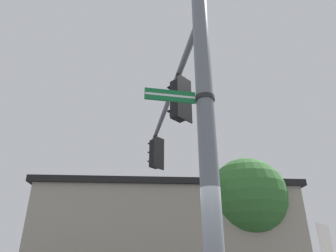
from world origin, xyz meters
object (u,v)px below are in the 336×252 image
object	(u,v)px
traffic_light_mid_inner	(155,154)
bird_flying	(202,32)
street_name_sign	(192,98)
traffic_light_nearest_pole	(179,100)

from	to	relation	value
traffic_light_mid_inner	bird_flying	distance (m)	4.72
traffic_light_mid_inner	street_name_sign	xyz separation A→B (m)	(-3.75, -4.72, -1.11)
traffic_light_mid_inner	street_name_sign	distance (m)	6.13
traffic_light_nearest_pole	bird_flying	bearing A→B (deg)	14.44
traffic_light_mid_inner	bird_flying	size ratio (longest dim) A/B	3.54
traffic_light_nearest_pole	traffic_light_mid_inner	distance (m)	4.02
street_name_sign	bird_flying	distance (m)	6.22
traffic_light_mid_inner	bird_flying	world-z (taller)	bird_flying
traffic_light_nearest_pole	traffic_light_mid_inner	bearing A→B (deg)	53.70
traffic_light_nearest_pole	bird_flying	size ratio (longest dim) A/B	3.54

